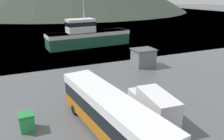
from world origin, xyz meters
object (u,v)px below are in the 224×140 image
object	(u,v)px
fishing_boat	(87,36)
dock_kiosk	(143,57)
tour_bus	(110,114)
delivery_van	(154,104)
storage_bin	(27,121)

from	to	relation	value
fishing_boat	dock_kiosk	bearing A→B (deg)	8.17
dock_kiosk	tour_bus	bearing A→B (deg)	-129.03
tour_bus	delivery_van	bearing A→B (deg)	1.59
delivery_van	storage_bin	distance (m)	10.67
tour_bus	fishing_boat	world-z (taller)	fishing_boat
dock_kiosk	fishing_boat	bearing A→B (deg)	102.96
fishing_boat	dock_kiosk	distance (m)	16.92
tour_bus	dock_kiosk	world-z (taller)	tour_bus
fishing_boat	dock_kiosk	size ratio (longest dim) A/B	5.35
storage_bin	tour_bus	bearing A→B (deg)	-29.39
fishing_boat	tour_bus	bearing A→B (deg)	-19.00
fishing_boat	storage_bin	xyz separation A→B (m)	(-13.63, -27.45, -1.49)
tour_bus	dock_kiosk	xyz separation A→B (m)	(11.57, 14.28, -0.55)
tour_bus	fishing_boat	xyz separation A→B (m)	(7.78, 30.74, 0.35)
tour_bus	fishing_boat	bearing A→B (deg)	67.51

